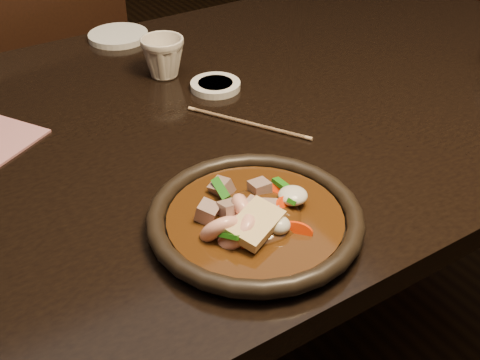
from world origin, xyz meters
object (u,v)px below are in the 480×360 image
chair (51,113)px  tea_cup (163,56)px  plate (255,219)px  table (232,144)px

chair → tea_cup: (0.10, -0.51, 0.33)m
plate → table: bearing=63.2°
tea_cup → table: bearing=-76.0°
tea_cup → plate: bearing=-102.8°
plate → tea_cup: 0.47m
table → plate: plate is taller
tea_cup → chair: bearing=101.3°
table → tea_cup: size_ratio=19.71×
table → plate: bearing=-116.8°
chair → plate: 1.02m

